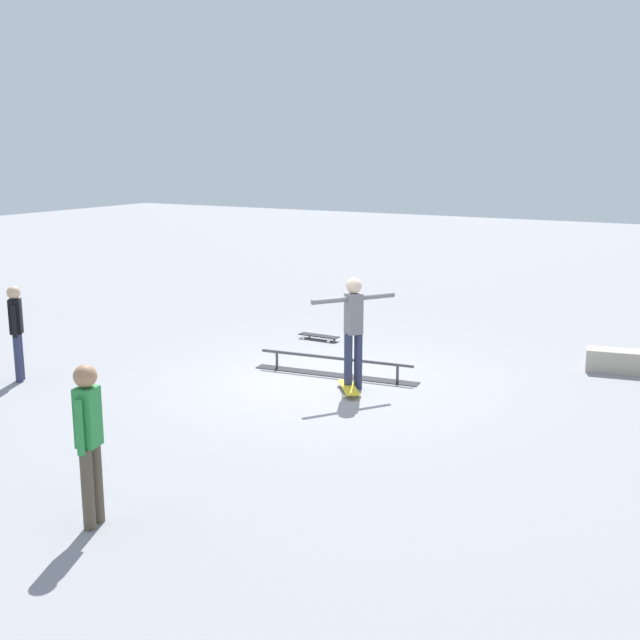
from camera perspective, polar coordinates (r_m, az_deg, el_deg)
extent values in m
plane|color=gray|center=(12.43, 0.41, -4.45)|extent=(60.00, 60.00, 0.00)
cube|color=black|center=(12.79, 1.10, -3.94)|extent=(2.75, 0.55, 0.01)
cylinder|color=#47474C|center=(12.42, 5.54, -3.83)|extent=(0.04, 0.04, 0.28)
cylinder|color=#47474C|center=(13.16, -3.09, -2.88)|extent=(0.04, 0.04, 0.28)
cylinder|color=#47474C|center=(12.72, 1.10, -2.73)|extent=(2.57, 0.34, 0.05)
cylinder|color=#2D3351|center=(12.00, 2.74, -2.94)|extent=(0.17, 0.17, 0.86)
cylinder|color=#2D3351|center=(11.92, 2.02, -3.04)|extent=(0.17, 0.17, 0.86)
cube|color=slate|center=(11.79, 2.41, 0.45)|extent=(0.29, 0.30, 0.61)
sphere|color=beige|center=(11.71, 2.43, 2.46)|extent=(0.23, 0.23, 0.23)
cylinder|color=slate|center=(11.94, 4.10, 1.71)|extent=(0.39, 0.52, 0.08)
cylinder|color=slate|center=(11.56, 0.69, 1.39)|extent=(0.39, 0.52, 0.08)
cube|color=yellow|center=(11.90, 2.08, -4.82)|extent=(0.64, 0.76, 0.02)
cylinder|color=white|center=(11.68, 2.86, -5.43)|extent=(0.06, 0.06, 0.05)
cylinder|color=white|center=(11.64, 1.75, -5.48)|extent=(0.06, 0.06, 0.05)
cylinder|color=white|center=(12.19, 2.40, -4.66)|extent=(0.06, 0.06, 0.05)
cylinder|color=white|center=(12.16, 1.32, -4.71)|extent=(0.06, 0.06, 0.05)
cylinder|color=brown|center=(8.14, -15.63, -11.10)|extent=(0.14, 0.14, 0.81)
cylinder|color=brown|center=(8.01, -16.23, -11.51)|extent=(0.14, 0.14, 0.81)
cube|color=#2D8C42|center=(7.83, -16.23, -6.65)|extent=(0.23, 0.25, 0.57)
sphere|color=#A87A56|center=(7.72, -16.40, -3.86)|extent=(0.22, 0.22, 0.22)
cylinder|color=#2D8C42|center=(7.96, -15.67, -6.70)|extent=(0.09, 0.09, 0.54)
cylinder|color=#2D8C42|center=(7.74, -16.76, -7.33)|extent=(0.09, 0.09, 0.54)
cylinder|color=#2D3351|center=(13.19, -20.73, -2.58)|extent=(0.16, 0.16, 0.76)
cylinder|color=#2D3351|center=(13.33, -20.61, -2.41)|extent=(0.16, 0.16, 0.76)
cube|color=black|center=(13.12, -20.88, 0.24)|extent=(0.26, 0.26, 0.54)
sphere|color=tan|center=(13.05, -21.01, 1.84)|extent=(0.21, 0.21, 0.21)
cylinder|color=black|center=(13.00, -20.98, -0.09)|extent=(0.10, 0.10, 0.51)
cylinder|color=black|center=(13.25, -20.76, 0.16)|extent=(0.10, 0.10, 0.51)
cube|color=black|center=(15.10, -0.08, -1.12)|extent=(0.80, 0.21, 0.02)
cylinder|color=white|center=(15.16, -1.18, -1.29)|extent=(0.05, 0.03, 0.05)
cylinder|color=white|center=(15.35, -0.74, -1.11)|extent=(0.05, 0.03, 0.05)
cylinder|color=white|center=(14.89, 0.61, -1.53)|extent=(0.05, 0.03, 0.05)
cylinder|color=white|center=(15.08, 1.04, -1.35)|extent=(0.05, 0.03, 0.05)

